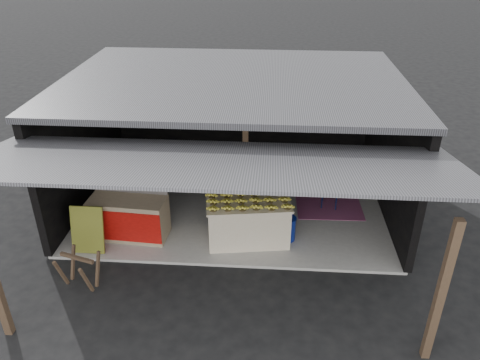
# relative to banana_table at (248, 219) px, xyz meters

# --- Properties ---
(ground) EXTENTS (80.00, 80.00, 0.00)m
(ground) POSITION_rel_banana_table_xyz_m (-0.42, -0.91, -0.53)
(ground) COLOR black
(ground) RESTS_ON ground
(concrete_slab) EXTENTS (7.00, 5.00, 0.06)m
(concrete_slab) POSITION_rel_banana_table_xyz_m (-0.42, 1.59, -0.50)
(concrete_slab) COLOR gray
(concrete_slab) RESTS_ON ground
(shophouse) EXTENTS (7.40, 7.29, 3.02)m
(shophouse) POSITION_rel_banana_table_xyz_m (-0.42, 1.90, 1.57)
(shophouse) COLOR black
(shophouse) RESTS_ON ground
(banana_table) EXTENTS (1.81, 1.27, 0.93)m
(banana_table) POSITION_rel_banana_table_xyz_m (0.00, 0.00, 0.00)
(banana_table) COLOR white
(banana_table) RESTS_ON concrete_slab
(banana_pile) EXTENTS (1.68, 1.15, 0.18)m
(banana_pile) POSITION_rel_banana_table_xyz_m (-0.00, 0.00, 0.55)
(banana_pile) COLOR yellow
(banana_pile) RESTS_ON banana_table
(white_crate) EXTENTS (1.01, 0.70, 1.12)m
(white_crate) POSITION_rel_banana_table_xyz_m (-0.09, 1.07, 0.09)
(white_crate) COLOR white
(white_crate) RESTS_ON concrete_slab
(neighbor_stall) EXTENTS (1.61, 0.81, 1.62)m
(neighbor_stall) POSITION_rel_banana_table_xyz_m (-2.47, -0.06, 0.02)
(neighbor_stall) COLOR #998466
(neighbor_stall) RESTS_ON concrete_slab
(green_signboard) EXTENTS (0.65, 0.28, 0.96)m
(green_signboard) POSITION_rel_banana_table_xyz_m (-3.14, -0.64, 0.02)
(green_signboard) COLOR black
(green_signboard) RESTS_ON concrete_slab
(sawhorse) EXTENTS (0.74, 0.73, 0.67)m
(sawhorse) POSITION_rel_banana_table_xyz_m (-2.96, -1.63, -0.11)
(sawhorse) COLOR #4A3525
(sawhorse) RESTS_ON ground
(water_barrel) EXTENTS (0.33, 0.33, 0.49)m
(water_barrel) POSITION_rel_banana_table_xyz_m (0.82, 0.03, -0.22)
(water_barrel) COLOR navy
(water_barrel) RESTS_ON concrete_slab
(plastic_chair) EXTENTS (0.46, 0.46, 0.85)m
(plastic_chair) POSITION_rel_banana_table_xyz_m (1.83, 1.50, 0.03)
(plastic_chair) COLOR #0A1438
(plastic_chair) RESTS_ON concrete_slab
(magenta_rug) EXTENTS (1.52, 1.04, 0.01)m
(magenta_rug) POSITION_rel_banana_table_xyz_m (1.82, 1.30, -0.46)
(magenta_rug) COLOR #7E1C52
(magenta_rug) RESTS_ON concrete_slab
(picture_frames) EXTENTS (1.62, 0.04, 0.46)m
(picture_frames) POSITION_rel_banana_table_xyz_m (-0.58, 3.98, 1.40)
(picture_frames) COLOR black
(picture_frames) RESTS_ON shophouse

